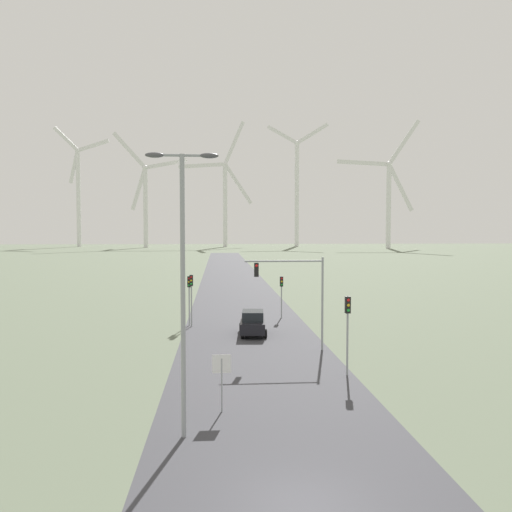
{
  "coord_description": "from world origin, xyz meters",
  "views": [
    {
      "loc": [
        -2.31,
        -13.46,
        7.75
      ],
      "look_at": [
        0.0,
        16.98,
        6.25
      ],
      "focal_mm": 35.0,
      "sensor_mm": 36.0,
      "label": 1
    }
  ],
  "objects_px": {
    "wind_turbine_left": "(145,197)",
    "wind_turbine_far_right": "(389,194)",
    "streetlamp": "(183,263)",
    "traffic_light_mast_overhead": "(295,283)",
    "wind_turbine_right": "(297,185)",
    "wind_turbine_center": "(225,194)",
    "traffic_light_post_near_left": "(189,290)",
    "stop_sign_near": "(222,372)",
    "traffic_light_post_mid_left": "(191,289)",
    "car_approaching": "(253,323)",
    "traffic_light_post_mid_right": "(282,287)",
    "wind_turbine_far_left": "(78,189)",
    "traffic_light_post_near_right": "(348,318)"
  },
  "relations": [
    {
      "from": "stop_sign_near",
      "to": "traffic_light_post_mid_left",
      "type": "height_order",
      "value": "traffic_light_post_mid_left"
    },
    {
      "from": "car_approaching",
      "to": "wind_turbine_far_right",
      "type": "height_order",
      "value": "wind_turbine_far_right"
    },
    {
      "from": "wind_turbine_right",
      "to": "traffic_light_post_mid_right",
      "type": "bearing_deg",
      "value": -99.36
    },
    {
      "from": "stop_sign_near",
      "to": "wind_turbine_far_left",
      "type": "height_order",
      "value": "wind_turbine_far_left"
    },
    {
      "from": "traffic_light_post_mid_left",
      "to": "traffic_light_mast_overhead",
      "type": "distance_m",
      "value": 11.45
    },
    {
      "from": "wind_turbine_right",
      "to": "wind_turbine_far_left",
      "type": "bearing_deg",
      "value": 178.1
    },
    {
      "from": "traffic_light_post_mid_right",
      "to": "traffic_light_mast_overhead",
      "type": "relative_size",
      "value": 0.61
    },
    {
      "from": "wind_turbine_right",
      "to": "wind_turbine_far_right",
      "type": "distance_m",
      "value": 51.8
    },
    {
      "from": "wind_turbine_far_left",
      "to": "wind_turbine_far_right",
      "type": "height_order",
      "value": "wind_turbine_far_left"
    },
    {
      "from": "car_approaching",
      "to": "wind_turbine_right",
      "type": "bearing_deg",
      "value": 80.16
    },
    {
      "from": "traffic_light_post_mid_left",
      "to": "wind_turbine_right",
      "type": "height_order",
      "value": "wind_turbine_right"
    },
    {
      "from": "traffic_light_mast_overhead",
      "to": "wind_turbine_center",
      "type": "bearing_deg",
      "value": 90.35
    },
    {
      "from": "traffic_light_post_mid_right",
      "to": "wind_turbine_far_right",
      "type": "height_order",
      "value": "wind_turbine_far_right"
    },
    {
      "from": "traffic_light_post_near_right",
      "to": "traffic_light_post_mid_left",
      "type": "height_order",
      "value": "traffic_light_post_near_right"
    },
    {
      "from": "wind_turbine_center",
      "to": "traffic_light_post_near_left",
      "type": "bearing_deg",
      "value": -91.62
    },
    {
      "from": "streetlamp",
      "to": "traffic_light_mast_overhead",
      "type": "relative_size",
      "value": 1.75
    },
    {
      "from": "traffic_light_post_near_right",
      "to": "wind_turbine_far_left",
      "type": "xyz_separation_m",
      "value": [
        -78.4,
        237.21,
        26.58
      ]
    },
    {
      "from": "traffic_light_post_mid_left",
      "to": "wind_turbine_right",
      "type": "xyz_separation_m",
      "value": [
        43.36,
        218.85,
        29.21
      ]
    },
    {
      "from": "traffic_light_post_near_left",
      "to": "traffic_light_post_mid_left",
      "type": "distance_m",
      "value": 0.45
    },
    {
      "from": "streetlamp",
      "to": "wind_turbine_far_right",
      "type": "bearing_deg",
      "value": 68.87
    },
    {
      "from": "car_approaching",
      "to": "traffic_light_post_near_right",
      "type": "bearing_deg",
      "value": -68.44
    },
    {
      "from": "traffic_light_post_near_right",
      "to": "wind_turbine_left",
      "type": "bearing_deg",
      "value": 100.81
    },
    {
      "from": "streetlamp",
      "to": "traffic_light_post_mid_right",
      "type": "relative_size",
      "value": 2.85
    },
    {
      "from": "stop_sign_near",
      "to": "traffic_light_post_mid_left",
      "type": "relative_size",
      "value": 0.59
    },
    {
      "from": "traffic_light_post_mid_left",
      "to": "streetlamp",
      "type": "bearing_deg",
      "value": -87.72
    },
    {
      "from": "wind_turbine_far_left",
      "to": "traffic_light_mast_overhead",
      "type": "bearing_deg",
      "value": -71.72
    },
    {
      "from": "traffic_light_post_near_right",
      "to": "traffic_light_mast_overhead",
      "type": "xyz_separation_m",
      "value": [
        -1.93,
        5.79,
        1.27
      ]
    },
    {
      "from": "wind_turbine_left",
      "to": "wind_turbine_center",
      "type": "relative_size",
      "value": 0.86
    },
    {
      "from": "car_approaching",
      "to": "wind_turbine_far_left",
      "type": "xyz_separation_m",
      "value": [
        -74.06,
        226.23,
        28.8
      ]
    },
    {
      "from": "traffic_light_post_near_right",
      "to": "wind_turbine_center",
      "type": "distance_m",
      "value": 228.52
    },
    {
      "from": "traffic_light_post_near_left",
      "to": "traffic_light_post_near_right",
      "type": "relative_size",
      "value": 0.95
    },
    {
      "from": "wind_turbine_center",
      "to": "wind_turbine_far_right",
      "type": "height_order",
      "value": "wind_turbine_center"
    },
    {
      "from": "traffic_light_post_mid_left",
      "to": "traffic_light_post_mid_right",
      "type": "distance_m",
      "value": 8.59
    },
    {
      "from": "traffic_light_post_mid_right",
      "to": "wind_turbine_right",
      "type": "xyz_separation_m",
      "value": [
        35.52,
        215.35,
        29.56
      ]
    },
    {
      "from": "traffic_light_post_mid_left",
      "to": "car_approaching",
      "type": "relative_size",
      "value": 1.0
    },
    {
      "from": "traffic_light_mast_overhead",
      "to": "wind_turbine_left",
      "type": "distance_m",
      "value": 218.55
    },
    {
      "from": "car_approaching",
      "to": "wind_turbine_far_left",
      "type": "height_order",
      "value": "wind_turbine_far_left"
    },
    {
      "from": "car_approaching",
      "to": "wind_turbine_right",
      "type": "distance_m",
      "value": 227.99
    },
    {
      "from": "traffic_light_post_near_right",
      "to": "wind_turbine_right",
      "type": "relative_size",
      "value": 0.07
    },
    {
      "from": "traffic_light_post_mid_left",
      "to": "wind_turbine_far_right",
      "type": "distance_m",
      "value": 201.13
    },
    {
      "from": "wind_turbine_left",
      "to": "wind_turbine_far_right",
      "type": "relative_size",
      "value": 0.93
    },
    {
      "from": "stop_sign_near",
      "to": "wind_turbine_center",
      "type": "distance_m",
      "value": 233.55
    },
    {
      "from": "wind_turbine_left",
      "to": "wind_turbine_center",
      "type": "xyz_separation_m",
      "value": [
        38.66,
        7.58,
        2.08
      ]
    },
    {
      "from": "wind_turbine_left",
      "to": "traffic_light_post_near_right",
      "type": "bearing_deg",
      "value": -79.19
    },
    {
      "from": "streetlamp",
      "to": "car_approaching",
      "type": "bearing_deg",
      "value": 78.1
    },
    {
      "from": "streetlamp",
      "to": "traffic_light_post_mid_right",
      "type": "height_order",
      "value": "streetlamp"
    },
    {
      "from": "traffic_light_mast_overhead",
      "to": "stop_sign_near",
      "type": "bearing_deg",
      "value": -114.35
    },
    {
      "from": "traffic_light_post_mid_left",
      "to": "traffic_light_mast_overhead",
      "type": "bearing_deg",
      "value": -50.96
    },
    {
      "from": "wind_turbine_right",
      "to": "wind_turbine_far_right",
      "type": "height_order",
      "value": "wind_turbine_right"
    },
    {
      "from": "car_approaching",
      "to": "wind_turbine_far_left",
      "type": "relative_size",
      "value": 0.07
    }
  ]
}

